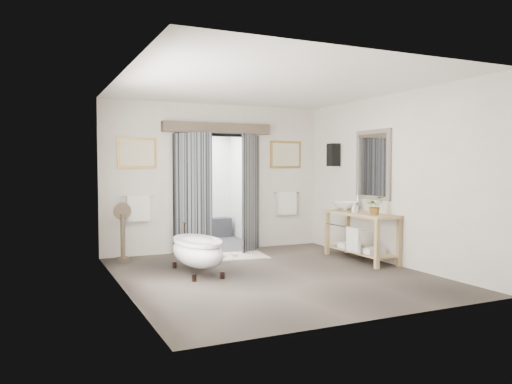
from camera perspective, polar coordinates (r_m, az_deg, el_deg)
ground_plane at (r=7.79m, az=1.87°, el=-9.42°), size 5.00×5.00×0.00m
room_shell at (r=7.50m, az=2.05°, el=4.40°), size 4.52×5.02×2.91m
shower_room at (r=11.35m, az=-7.18°, el=-0.96°), size 2.22×2.01×2.51m
back_wall_dressing at (r=9.74m, az=-4.23°, el=2.30°), size 3.82×0.69×2.52m
clawfoot_tub at (r=7.88m, az=-6.73°, el=-6.65°), size 0.67×1.50×0.73m
vanity at (r=9.06m, az=11.83°, el=-4.50°), size 0.57×1.60×0.85m
pedestal_mirror at (r=9.08m, az=-14.99°, el=-4.90°), size 0.31×0.20×1.04m
rug at (r=9.34m, az=-2.57°, el=-7.32°), size 1.29×0.94×0.01m
slippers at (r=9.30m, az=-3.18°, el=-7.18°), size 0.34×0.25×0.05m
basin at (r=9.37m, az=10.20°, el=-1.62°), size 0.49×0.49×0.17m
plant at (r=8.65m, az=13.42°, el=-1.52°), size 0.29×0.25×0.32m
soap_bottle_a at (r=9.06m, az=11.24°, el=-1.71°), size 0.09×0.09×0.19m
soap_bottle_b at (r=9.62m, az=9.35°, el=-1.53°), size 0.15×0.15×0.15m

